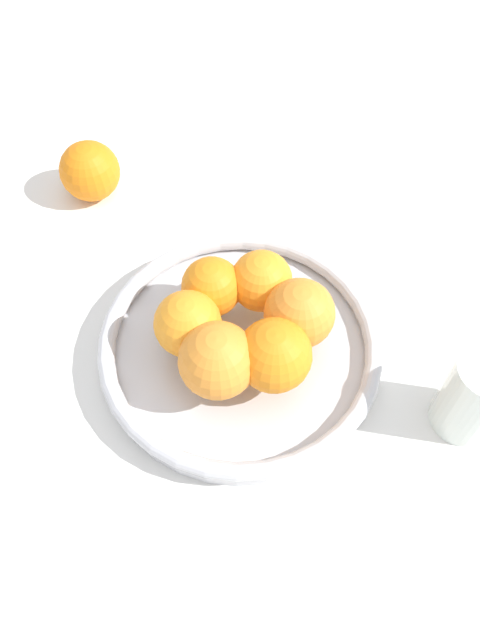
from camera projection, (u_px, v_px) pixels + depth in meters
ground_plane at (240, 356)px, 0.70m from camera, size 4.00×4.00×0.00m
fruit_bowl at (240, 348)px, 0.69m from camera, size 0.31×0.31×0.04m
orange_pile at (244, 324)px, 0.64m from camera, size 0.17×0.18×0.08m
stray_orange at (90, 171)px, 0.81m from camera, size 0.08×0.08×0.08m
drinking_glass at (474, 396)px, 0.61m from camera, size 0.06×0.06×0.11m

